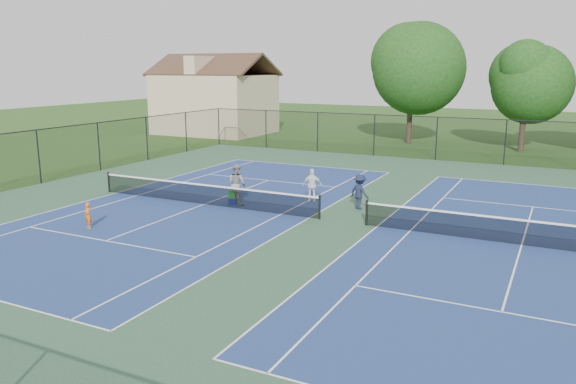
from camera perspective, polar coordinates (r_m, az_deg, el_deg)
The scene contains 14 objects.
ground at distance 23.69m, azimuth 5.54°, elevation -3.08°, with size 140.00×140.00×0.00m, color #234716.
court_pad at distance 23.69m, azimuth 5.54°, elevation -3.07°, with size 36.00×36.00×0.01m, color #284832.
tennis_court_left at distance 26.87m, azimuth -8.52°, elevation -1.06°, with size 12.00×23.83×1.07m.
tennis_court_right at distance 22.26m, azimuth 22.66°, elevation -4.79°, with size 12.00×23.83×1.07m.
perimeter_fence at distance 23.31m, azimuth 5.63°, elevation 0.71°, with size 36.08×36.08×3.02m.
tree_back_b at distance 48.85m, azimuth 12.49°, elevation 12.56°, with size 7.60×7.60×10.03m.
tree_back_c at distance 46.44m, azimuth 23.10°, elevation 10.50°, with size 6.00×6.00×8.40m.
clapboard_house at distance 55.89m, azimuth -7.43°, elevation 9.12°, with size 10.80×8.10×7.65m.
child_player at distance 24.00m, azimuth -19.65°, elevation -2.26°, with size 0.39×0.25×1.06m, color orange.
instructor at distance 26.60m, azimuth -5.19°, elevation 0.82°, with size 0.94×0.74×1.94m, color gray.
bystander_a at distance 27.04m, azimuth 2.48°, elevation 0.69°, with size 0.94×0.39×1.61m, color white.
bystander_b at distance 25.77m, azimuth 7.29°, elevation 0.01°, with size 1.04×0.60×1.62m, color #181D35.
ball_crate at distance 26.69m, azimuth -5.65°, elevation -0.95°, with size 0.35×0.28×0.31m, color navy.
ball_hopper at distance 26.61m, azimuth -5.66°, elevation -0.25°, with size 0.33×0.27×0.36m, color green.
Camera 1 is at (8.09, -21.33, 6.38)m, focal length 35.00 mm.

